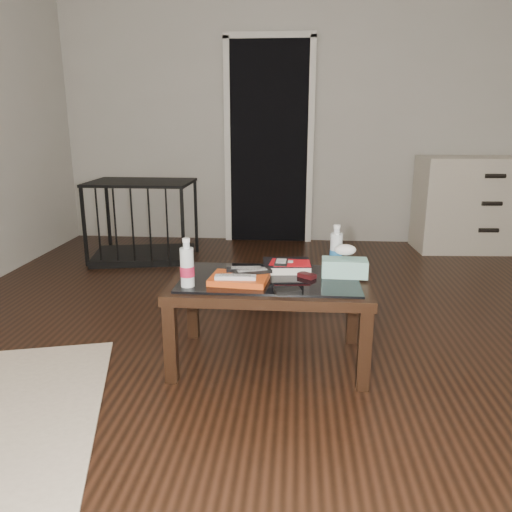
{
  "coord_description": "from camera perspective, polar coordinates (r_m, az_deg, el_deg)",
  "views": [
    {
      "loc": [
        -0.11,
        -2.7,
        1.24
      ],
      "look_at": [
        -0.31,
        -0.19,
        0.55
      ],
      "focal_mm": 35.0,
      "sensor_mm": 36.0,
      "label": 1
    }
  ],
  "objects": [
    {
      "name": "magazines",
      "position": [
        2.48,
        -1.92,
        -2.63
      ],
      "size": [
        0.3,
        0.24,
        0.03
      ],
      "primitive_type": "cube",
      "rotation": [
        0.0,
        0.0,
        -0.1
      ],
      "color": "#C44212",
      "rests_on": "coffee_table"
    },
    {
      "name": "flip_phone",
      "position": [
        2.56,
        5.83,
        -2.23
      ],
      "size": [
        0.1,
        0.09,
        0.02
      ],
      "primitive_type": "cube",
      "rotation": [
        0.0,
        0.0,
        -0.66
      ],
      "color": "black",
      "rests_on": "coffee_table"
    },
    {
      "name": "remote_black_back",
      "position": [
        2.55,
        -1.16,
        -1.5
      ],
      "size": [
        0.2,
        0.07,
        0.02
      ],
      "primitive_type": "cube",
      "rotation": [
        0.0,
        0.0,
        0.13
      ],
      "color": "black",
      "rests_on": "magazines"
    },
    {
      "name": "water_bottle_right",
      "position": [
        2.72,
        9.16,
        1.09
      ],
      "size": [
        0.08,
        0.08,
        0.24
      ],
      "primitive_type": "cylinder",
      "rotation": [
        0.0,
        0.0,
        -0.2
      ],
      "color": "silver",
      "rests_on": "coffee_table"
    },
    {
      "name": "doorway",
      "position": [
        5.18,
        1.49,
        12.95
      ],
      "size": [
        0.9,
        0.08,
        2.07
      ],
      "color": "black",
      "rests_on": "ground"
    },
    {
      "name": "pet_crate",
      "position": [
        4.66,
        -12.71,
        2.47
      ],
      "size": [
        1.0,
        0.76,
        0.71
      ],
      "rotation": [
        0.0,
        0.0,
        0.19
      ],
      "color": "black",
      "rests_on": "ground"
    },
    {
      "name": "ipod",
      "position": [
        2.61,
        2.9,
        -0.71
      ],
      "size": [
        0.07,
        0.11,
        0.02
      ],
      "primitive_type": "cube",
      "rotation": [
        0.0,
        0.0,
        -0.05
      ],
      "color": "black",
      "rests_on": "dvd_mailers"
    },
    {
      "name": "dresser",
      "position": [
        5.3,
        24.35,
        5.4
      ],
      "size": [
        1.23,
        0.57,
        0.9
      ],
      "rotation": [
        0.0,
        0.0,
        0.06
      ],
      "color": "beige",
      "rests_on": "ground"
    },
    {
      "name": "ground",
      "position": [
        2.97,
        6.41,
        -9.45
      ],
      "size": [
        5.0,
        5.0,
        0.0
      ],
      "primitive_type": "plane",
      "color": "black",
      "rests_on": "ground"
    },
    {
      "name": "room_shell",
      "position": [
        2.73,
        7.5,
        23.21
      ],
      "size": [
        5.0,
        5.0,
        5.0
      ],
      "color": "#B8B3A9",
      "rests_on": "ground"
    },
    {
      "name": "wallet",
      "position": [
        2.33,
        3.62,
        -4.0
      ],
      "size": [
        0.13,
        0.1,
        0.02
      ],
      "primitive_type": "cube",
      "rotation": [
        0.0,
        0.0,
        0.24
      ],
      "color": "black",
      "rests_on": "coffee_table"
    },
    {
      "name": "dvd_mailers",
      "position": [
        2.65,
        3.72,
        -0.72
      ],
      "size": [
        0.2,
        0.15,
        0.01
      ],
      "primitive_type": "cube",
      "rotation": [
        0.0,
        0.0,
        -0.11
      ],
      "color": "#B90C13",
      "rests_on": "textbook"
    },
    {
      "name": "remote_black_front",
      "position": [
        2.51,
        -0.46,
        -1.79
      ],
      "size": [
        0.2,
        0.12,
        0.02
      ],
      "primitive_type": "cube",
      "rotation": [
        0.0,
        0.0,
        0.38
      ],
      "color": "black",
      "rests_on": "magazines"
    },
    {
      "name": "tissue_box",
      "position": [
        2.6,
        10.07,
        -1.32
      ],
      "size": [
        0.23,
        0.13,
        0.09
      ],
      "primitive_type": "cube",
      "rotation": [
        0.0,
        0.0,
        -0.03
      ],
      "color": "teal",
      "rests_on": "coffee_table"
    },
    {
      "name": "coffee_table",
      "position": [
        2.57,
        1.54,
        -3.85
      ],
      "size": [
        1.0,
        0.6,
        0.46
      ],
      "color": "black",
      "rests_on": "ground"
    },
    {
      "name": "water_bottle_left",
      "position": [
        2.41,
        -7.89,
        -0.74
      ],
      "size": [
        0.08,
        0.08,
        0.24
      ],
      "primitive_type": "cylinder",
      "rotation": [
        0.0,
        0.0,
        -0.28
      ],
      "color": "silver",
      "rests_on": "coffee_table"
    },
    {
      "name": "remote_silver",
      "position": [
        2.43,
        -2.37,
        -2.4
      ],
      "size": [
        0.2,
        0.06,
        0.02
      ],
      "primitive_type": "cube",
      "rotation": [
        0.0,
        0.0,
        0.04
      ],
      "color": "silver",
      "rests_on": "magazines"
    },
    {
      "name": "textbook",
      "position": [
        2.67,
        3.53,
        -1.14
      ],
      "size": [
        0.27,
        0.22,
        0.05
      ],
      "primitive_type": "cube",
      "rotation": [
        0.0,
        0.0,
        0.1
      ],
      "color": "black",
      "rests_on": "coffee_table"
    }
  ]
}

